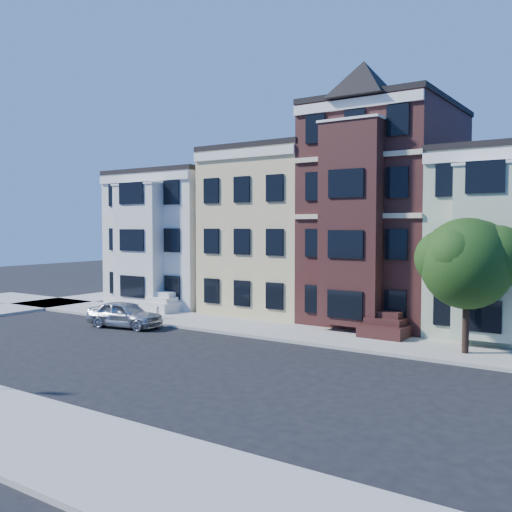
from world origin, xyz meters
The scene contains 10 objects.
ground centered at (0.00, 0.00, 0.00)m, with size 120.00×120.00×0.00m, color black.
far_sidewalk centered at (0.00, 8.00, 0.07)m, with size 60.00×4.00×0.15m, color #9E9B93.
near_sidewalk centered at (0.00, -8.00, 0.07)m, with size 60.00×4.00×0.15m, color #9E9B93.
house_white centered at (-15.00, 14.50, 4.50)m, with size 8.00×9.00×9.00m, color silver.
house_yellow centered at (-7.00, 14.50, 5.00)m, with size 7.00×9.00×10.00m, color #D3BF85.
house_brown centered at (0.00, 14.50, 6.00)m, with size 7.00×9.00×12.00m, color #371816.
house_green centered at (6.50, 14.50, 4.50)m, with size 6.00×9.00×9.00m, color #A4B597.
street_tree centered at (6.10, 7.82, 3.67)m, with size 6.05×6.05×7.04m, color #204811, non-canonical shape.
parked_car centered at (-10.94, 4.55, 0.72)m, with size 1.71×4.25×1.45m, color #AAADB3.
fire_hydrant centered at (-10.93, 7.04, 0.44)m, with size 0.21×0.21×0.58m, color silver.
Camera 1 is at (12.16, -16.78, 5.49)m, focal length 40.00 mm.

